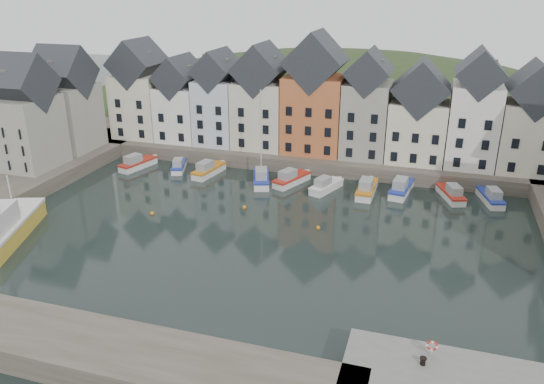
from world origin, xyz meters
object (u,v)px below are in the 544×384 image
at_px(large_vessel, 4,228).
at_px(boat_d, 261,178).
at_px(life_ring_post, 432,346).
at_px(boat_a, 137,164).
at_px(mooring_bollard, 423,361).

bearing_deg(large_vessel, boat_d, 30.83).
bearing_deg(large_vessel, life_ring_post, -30.32).
distance_m(boat_a, life_ring_post, 55.14).
bearing_deg(boat_d, life_ring_post, -73.80).
bearing_deg(boat_d, boat_a, 159.35).
bearing_deg(mooring_bollard, boat_d, 123.69).
bearing_deg(mooring_bollard, large_vessel, 167.62).
bearing_deg(boat_d, large_vessel, -148.67).
relative_size(large_vessel, mooring_bollard, 24.40).
distance_m(large_vessel, mooring_bollard, 44.77).
xyz_separation_m(boat_d, large_vessel, (-20.73, -24.89, 0.76)).
distance_m(mooring_bollard, life_ring_post, 1.28).
bearing_deg(boat_a, large_vessel, -77.68).
height_order(large_vessel, mooring_bollard, large_vessel).
relative_size(boat_a, life_ring_post, 5.16).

